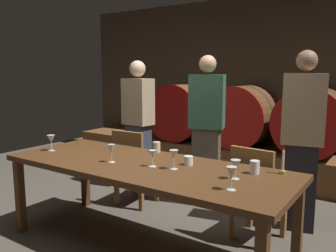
% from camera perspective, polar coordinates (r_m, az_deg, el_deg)
% --- Properties ---
extents(ground_plane, '(8.49, 8.49, 0.00)m').
position_cam_1_polar(ground_plane, '(3.36, -6.88, -18.26)').
color(ground_plane, '#4C443A').
extents(back_wall, '(6.53, 0.24, 2.67)m').
position_cam_1_polar(back_wall, '(5.77, 14.12, 6.65)').
color(back_wall, '#473A2D').
rests_on(back_wall, ground).
extents(barrel_shelf, '(5.88, 0.90, 0.43)m').
position_cam_1_polar(barrel_shelf, '(5.42, 11.66, -5.40)').
color(barrel_shelf, brown).
rests_on(barrel_shelf, ground).
extents(wine_barrel_left, '(0.91, 0.80, 0.91)m').
position_cam_1_polar(wine_barrel_left, '(5.75, 2.61, 2.31)').
color(wine_barrel_left, brown).
rests_on(wine_barrel_left, barrel_shelf).
extents(wine_barrel_center, '(0.91, 0.80, 0.91)m').
position_cam_1_polar(wine_barrel_center, '(5.29, 12.05, 1.56)').
color(wine_barrel_center, '#513319').
rests_on(wine_barrel_center, barrel_shelf).
extents(wine_barrel_right, '(0.91, 0.80, 0.91)m').
position_cam_1_polar(wine_barrel_right, '(5.01, 22.51, 0.68)').
color(wine_barrel_right, '#513319').
rests_on(wine_barrel_right, barrel_shelf).
extents(dining_table, '(2.51, 0.94, 0.76)m').
position_cam_1_polar(dining_table, '(3.00, -3.95, -7.33)').
color(dining_table, '#4C2D16').
rests_on(dining_table, ground).
extents(chair_left, '(0.43, 0.43, 0.88)m').
position_cam_1_polar(chair_left, '(4.03, -5.66, -6.16)').
color(chair_left, brown).
rests_on(chair_left, ground).
extents(chair_right, '(0.44, 0.44, 0.88)m').
position_cam_1_polar(chair_right, '(3.27, 14.11, -9.97)').
color(chair_right, brown).
rests_on(chair_right, ground).
extents(guest_left, '(0.40, 0.27, 1.67)m').
position_cam_1_polar(guest_left, '(4.62, -4.86, 0.45)').
color(guest_left, '#33384C').
rests_on(guest_left, ground).
extents(guest_center, '(0.43, 0.34, 1.71)m').
position_cam_1_polar(guest_center, '(3.99, 6.29, -0.66)').
color(guest_center, brown).
rests_on(guest_center, ground).
extents(guest_right, '(0.42, 0.31, 1.73)m').
position_cam_1_polar(guest_right, '(3.58, 20.97, -2.16)').
color(guest_right, black).
rests_on(guest_right, ground).
extents(candle_center, '(0.05, 0.05, 0.20)m').
position_cam_1_polar(candle_center, '(2.81, 18.16, -6.33)').
color(candle_center, olive).
rests_on(candle_center, dining_table).
extents(wine_glass_far_left, '(0.08, 0.08, 0.16)m').
position_cam_1_polar(wine_glass_far_left, '(3.61, -18.46, -2.05)').
color(wine_glass_far_left, silver).
rests_on(wine_glass_far_left, dining_table).
extents(wine_glass_left, '(0.06, 0.06, 0.16)m').
position_cam_1_polar(wine_glass_left, '(3.03, -9.18, -3.79)').
color(wine_glass_left, silver).
rests_on(wine_glass_left, dining_table).
extents(wine_glass_center_left, '(0.06, 0.06, 0.14)m').
position_cam_1_polar(wine_glass_center_left, '(2.86, -2.53, -4.75)').
color(wine_glass_center_left, silver).
rests_on(wine_glass_center_left, dining_table).
extents(wine_glass_center_right, '(0.07, 0.07, 0.16)m').
position_cam_1_polar(wine_glass_center_right, '(2.78, 0.96, -4.74)').
color(wine_glass_center_right, white).
rests_on(wine_glass_center_right, dining_table).
extents(wine_glass_right, '(0.07, 0.07, 0.14)m').
position_cam_1_polar(wine_glass_right, '(2.58, 10.93, -6.23)').
color(wine_glass_right, silver).
rests_on(wine_glass_right, dining_table).
extents(wine_glass_far_right, '(0.07, 0.07, 0.16)m').
position_cam_1_polar(wine_glass_far_right, '(2.34, 10.28, -7.65)').
color(wine_glass_far_right, silver).
rests_on(wine_glass_far_right, dining_table).
extents(cup_left, '(0.07, 0.07, 0.10)m').
position_cam_1_polar(cup_left, '(3.38, -1.86, -3.43)').
color(cup_left, beige).
rests_on(cup_left, dining_table).
extents(cup_center, '(0.08, 0.08, 0.08)m').
position_cam_1_polar(cup_center, '(2.93, 3.34, -5.62)').
color(cup_center, white).
rests_on(cup_center, dining_table).
extents(cup_right, '(0.07, 0.07, 0.10)m').
position_cam_1_polar(cup_right, '(2.76, 13.90, -6.51)').
color(cup_right, white).
rests_on(cup_right, dining_table).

